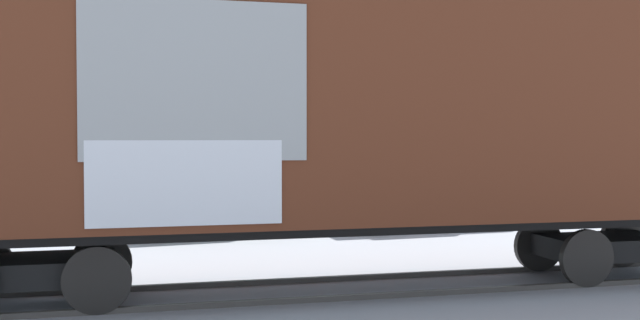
% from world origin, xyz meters
% --- Properties ---
extents(ground_plane, '(260.00, 260.00, 0.00)m').
position_xyz_m(ground_plane, '(0.00, 0.00, 0.00)').
color(ground_plane, '#B2B5BC').
extents(track, '(60.02, 3.89, 0.08)m').
position_xyz_m(track, '(0.14, -0.02, 0.04)').
color(track, '#4C4742').
rests_on(track, ground_plane).
extents(freight_car, '(13.28, 3.23, 5.14)m').
position_xyz_m(freight_car, '(0.99, -0.00, 2.93)').
color(freight_car, '#5B2B19').
rests_on(freight_car, ground_plane).
extents(flagpole, '(1.14, 0.97, 8.61)m').
position_xyz_m(flagpole, '(0.05, 12.53, 5.31)').
color(flagpole, silver).
rests_on(flagpole, ground_plane).
extents(hillside, '(145.64, 31.18, 17.14)m').
position_xyz_m(hillside, '(-0.01, 65.18, 6.32)').
color(hillside, gray).
rests_on(hillside, ground_plane).
extents(parked_car_green, '(4.98, 2.54, 1.60)m').
position_xyz_m(parked_car_green, '(-0.70, 7.05, 0.82)').
color(parked_car_green, '#1E5933').
rests_on(parked_car_green, ground_plane).
extents(parked_car_silver, '(4.85, 2.31, 1.82)m').
position_xyz_m(parked_car_silver, '(4.84, 7.06, 0.90)').
color(parked_car_silver, '#B7BABF').
rests_on(parked_car_silver, ground_plane).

